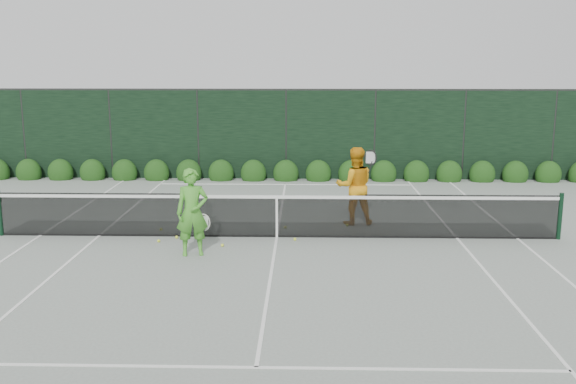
{
  "coord_description": "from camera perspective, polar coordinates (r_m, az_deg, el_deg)",
  "views": [
    {
      "loc": [
        0.62,
        -14.2,
        3.97
      ],
      "look_at": [
        0.25,
        0.3,
        1.0
      ],
      "focal_mm": 40.0,
      "sensor_mm": 36.0,
      "label": 1
    }
  ],
  "objects": [
    {
      "name": "ground",
      "position": [
        14.76,
        -1.0,
        -4.03
      ],
      "size": [
        80.0,
        80.0,
        0.0
      ],
      "primitive_type": "plane",
      "color": "gray",
      "rests_on": "ground"
    },
    {
      "name": "tennis_net",
      "position": [
        14.63,
        -1.1,
        -2.03
      ],
      "size": [
        12.9,
        0.1,
        1.07
      ],
      "color": "#10321D",
      "rests_on": "ground"
    },
    {
      "name": "tennis_balls",
      "position": [
        14.89,
        -4.6,
        -3.79
      ],
      "size": [
        4.53,
        1.88,
        0.07
      ],
      "color": "#E7F536",
      "rests_on": "ground"
    },
    {
      "name": "hedge_row",
      "position": [
        21.69,
        -0.19,
        1.65
      ],
      "size": [
        31.66,
        0.65,
        0.94
      ],
      "color": "#14340E",
      "rests_on": "ground"
    },
    {
      "name": "player_woman",
      "position": [
        13.37,
        -8.5,
        -1.8
      ],
      "size": [
        0.75,
        0.58,
        1.82
      ],
      "rotation": [
        0.0,
        0.0,
        0.24
      ],
      "color": "green",
      "rests_on": "ground"
    },
    {
      "name": "player_man",
      "position": [
        15.83,
        5.95,
        0.55
      ],
      "size": [
        1.0,
        0.82,
        1.92
      ],
      "rotation": [
        0.0,
        0.0,
        3.24
      ],
      "color": "orange",
      "rests_on": "ground"
    },
    {
      "name": "windscreen_fence",
      "position": [
        11.77,
        -1.58,
        -0.48
      ],
      "size": [
        32.0,
        21.07,
        3.06
      ],
      "color": "black",
      "rests_on": "ground"
    },
    {
      "name": "court_lines",
      "position": [
        14.76,
        -1.0,
        -4.01
      ],
      "size": [
        11.03,
        23.83,
        0.01
      ],
      "color": "white",
      "rests_on": "ground"
    }
  ]
}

